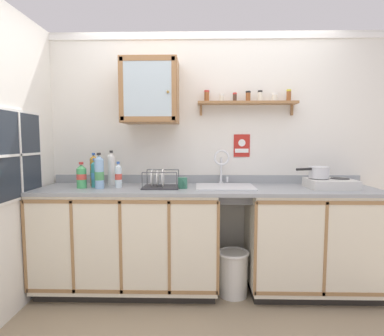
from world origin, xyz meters
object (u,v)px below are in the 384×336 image
(saucepan, at_px, (319,172))
(wall_cabinet, at_px, (150,92))
(bottle_soda_green_2, at_px, (82,176))
(bottle_water_clear_5, at_px, (118,176))
(bottle_detergent_teal_0, at_px, (95,174))
(trash_bin, at_px, (233,272))
(bottle_juice_amber_1, at_px, (94,171))
(mug, at_px, (183,183))
(sink, at_px, (225,189))
(bottle_water_blue_4, at_px, (99,173))
(warning_sign, at_px, (242,146))
(bottle_opaque_white_3, at_px, (112,170))
(dish_rack, at_px, (160,184))
(hot_plate_stove, at_px, (330,183))

(saucepan, distance_m, wall_cabinet, 1.68)
(bottle_soda_green_2, height_order, bottle_water_clear_5, bottle_water_clear_5)
(bottle_detergent_teal_0, bearing_deg, trash_bin, -4.18)
(bottle_juice_amber_1, bearing_deg, mug, -10.11)
(sink, relative_size, bottle_juice_amber_1, 1.70)
(trash_bin, bearing_deg, bottle_juice_amber_1, 171.62)
(mug, relative_size, trash_bin, 0.30)
(sink, xyz_separation_m, bottle_water_blue_4, (-1.10, -0.11, 0.16))
(wall_cabinet, relative_size, warning_sign, 2.64)
(bottle_opaque_white_3, relative_size, warning_sign, 1.50)
(bottle_water_blue_4, relative_size, wall_cabinet, 0.54)
(bottle_soda_green_2, bearing_deg, trash_bin, -1.51)
(mug, xyz_separation_m, wall_cabinet, (-0.31, 0.18, 0.82))
(saucepan, relative_size, mug, 2.63)
(saucepan, distance_m, bottle_water_clear_5, 1.78)
(bottle_soda_green_2, height_order, trash_bin, bottle_soda_green_2)
(bottle_soda_green_2, xyz_separation_m, bottle_opaque_white_3, (0.23, 0.14, 0.04))
(bottle_detergent_teal_0, height_order, dish_rack, bottle_detergent_teal_0)
(bottle_opaque_white_3, height_order, mug, bottle_opaque_white_3)
(saucepan, distance_m, trash_bin, 1.17)
(bottle_juice_amber_1, bearing_deg, bottle_soda_green_2, -110.60)
(hot_plate_stove, xyz_separation_m, bottle_juice_amber_1, (-2.14, 0.10, 0.10))
(hot_plate_stove, xyz_separation_m, saucepan, (-0.10, 0.02, 0.10))
(bottle_soda_green_2, bearing_deg, saucepan, 2.07)
(bottle_opaque_white_3, distance_m, trash_bin, 1.43)
(saucepan, distance_m, dish_rack, 1.41)
(sink, xyz_separation_m, mug, (-0.37, -0.08, 0.07))
(bottle_water_blue_4, distance_m, mug, 0.73)
(hot_plate_stove, height_order, warning_sign, warning_sign)
(bottle_opaque_white_3, bearing_deg, warning_sign, 9.45)
(bottle_soda_green_2, bearing_deg, wall_cabinet, 17.88)
(bottle_opaque_white_3, relative_size, trash_bin, 0.83)
(bottle_detergent_teal_0, relative_size, mug, 2.15)
(mug, bearing_deg, trash_bin, -5.09)
(hot_plate_stove, xyz_separation_m, trash_bin, (-0.86, -0.09, -0.78))
(bottle_juice_amber_1, distance_m, bottle_soda_green_2, 0.17)
(bottle_water_clear_5, bearing_deg, mug, -3.64)
(wall_cabinet, relative_size, trash_bin, 1.45)
(hot_plate_stove, distance_m, bottle_opaque_white_3, 1.97)
(sink, relative_size, mug, 4.29)
(dish_rack, bearing_deg, wall_cabinet, 123.06)
(bottle_detergent_teal_0, height_order, bottle_opaque_white_3, bottle_opaque_white_3)
(bottle_detergent_teal_0, distance_m, bottle_opaque_white_3, 0.15)
(sink, height_order, dish_rack, sink)
(sink, height_order, hot_plate_stove, sink)
(trash_bin, bearing_deg, bottle_opaque_white_3, 171.01)
(sink, distance_m, hot_plate_stove, 0.93)
(hot_plate_stove, relative_size, saucepan, 1.23)
(saucepan, relative_size, bottle_soda_green_2, 1.38)
(sink, relative_size, bottle_water_blue_4, 1.66)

